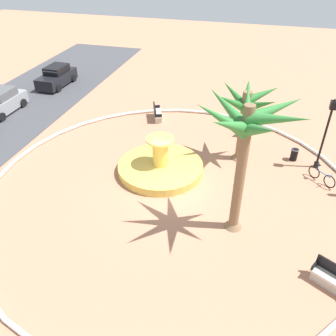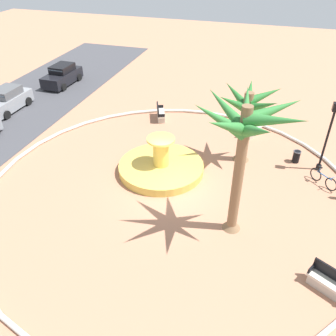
{
  "view_description": "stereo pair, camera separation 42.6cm",
  "coord_description": "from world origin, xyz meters",
  "px_view_note": "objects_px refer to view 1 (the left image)",
  "views": [
    {
      "loc": [
        -13.89,
        -3.65,
        11.16
      ],
      "look_at": [
        0.43,
        0.3,
        1.0
      ],
      "focal_mm": 37.42,
      "sensor_mm": 36.0,
      "label": 1
    },
    {
      "loc": [
        -13.77,
        -4.06,
        11.16
      ],
      "look_at": [
        0.43,
        0.3,
        1.0
      ],
      "focal_mm": 37.42,
      "sensor_mm": 36.0,
      "label": 2
    }
  ],
  "objects_px": {
    "palm_tree_near_fountain": "(246,110)",
    "lamppost": "(327,129)",
    "fountain": "(161,167)",
    "parked_car_third": "(1,102)",
    "bench_west": "(250,129)",
    "parked_car_rightmost": "(57,77)",
    "trash_bin": "(294,154)",
    "bench_east": "(157,114)",
    "bicycle_red_frame": "(322,176)",
    "bench_north": "(333,281)",
    "palm_tree_by_curb": "(246,134)"
  },
  "relations": [
    {
      "from": "bench_east",
      "to": "lamppost",
      "type": "height_order",
      "value": "lamppost"
    },
    {
      "from": "trash_bin",
      "to": "parked_car_third",
      "type": "distance_m",
      "value": 20.45
    },
    {
      "from": "lamppost",
      "to": "bicycle_red_frame",
      "type": "distance_m",
      "value": 2.53
    },
    {
      "from": "parked_car_third",
      "to": "parked_car_rightmost",
      "type": "distance_m",
      "value": 5.94
    },
    {
      "from": "parked_car_third",
      "to": "parked_car_rightmost",
      "type": "xyz_separation_m",
      "value": [
        5.84,
        -1.09,
        0.0
      ]
    },
    {
      "from": "bench_east",
      "to": "bench_west",
      "type": "height_order",
      "value": "same"
    },
    {
      "from": "fountain",
      "to": "bench_north",
      "type": "distance_m",
      "value": 10.06
    },
    {
      "from": "bench_north",
      "to": "parked_car_third",
      "type": "xyz_separation_m",
      "value": [
        9.83,
        21.62,
        0.43
      ]
    },
    {
      "from": "palm_tree_near_fountain",
      "to": "bench_north",
      "type": "distance_m",
      "value": 9.58
    },
    {
      "from": "palm_tree_near_fountain",
      "to": "lamppost",
      "type": "relative_size",
      "value": 1.06
    },
    {
      "from": "fountain",
      "to": "lamppost",
      "type": "height_order",
      "value": "lamppost"
    },
    {
      "from": "palm_tree_near_fountain",
      "to": "trash_bin",
      "type": "xyz_separation_m",
      "value": [
        0.65,
        -3.05,
        -2.71
      ]
    },
    {
      "from": "bench_north",
      "to": "lamppost",
      "type": "height_order",
      "value": "lamppost"
    },
    {
      "from": "fountain",
      "to": "trash_bin",
      "type": "relative_size",
      "value": 6.44
    },
    {
      "from": "palm_tree_near_fountain",
      "to": "parked_car_third",
      "type": "xyz_separation_m",
      "value": [
        1.69,
        17.37,
        -2.32
      ]
    },
    {
      "from": "palm_tree_by_curb",
      "to": "bicycle_red_frame",
      "type": "bearing_deg",
      "value": -41.4
    },
    {
      "from": "bench_west",
      "to": "parked_car_rightmost",
      "type": "bearing_deg",
      "value": 75.42
    },
    {
      "from": "palm_tree_by_curb",
      "to": "bench_north",
      "type": "relative_size",
      "value": 3.8
    },
    {
      "from": "bench_north",
      "to": "trash_bin",
      "type": "height_order",
      "value": "bench_north"
    },
    {
      "from": "bench_west",
      "to": "parked_car_third",
      "type": "relative_size",
      "value": 0.41
    },
    {
      "from": "palm_tree_near_fountain",
      "to": "bicycle_red_frame",
      "type": "height_order",
      "value": "palm_tree_near_fountain"
    },
    {
      "from": "palm_tree_by_curb",
      "to": "bench_west",
      "type": "relative_size",
      "value": 3.75
    },
    {
      "from": "trash_bin",
      "to": "bench_east",
      "type": "bearing_deg",
      "value": 71.89
    },
    {
      "from": "bench_east",
      "to": "lamppost",
      "type": "distance_m",
      "value": 11.18
    },
    {
      "from": "fountain",
      "to": "bench_west",
      "type": "bearing_deg",
      "value": -37.72
    },
    {
      "from": "fountain",
      "to": "parked_car_rightmost",
      "type": "xyz_separation_m",
      "value": [
        10.05,
        12.18,
        0.47
      ]
    },
    {
      "from": "palm_tree_near_fountain",
      "to": "bench_west",
      "type": "xyz_separation_m",
      "value": [
        3.21,
        -0.33,
        -2.75
      ]
    },
    {
      "from": "fountain",
      "to": "trash_bin",
      "type": "xyz_separation_m",
      "value": [
        3.17,
        -7.14,
        0.08
      ]
    },
    {
      "from": "bench_east",
      "to": "bench_north",
      "type": "xyz_separation_m",
      "value": [
        -11.79,
        -10.4,
        0.0
      ]
    },
    {
      "from": "palm_tree_by_curb",
      "to": "bicycle_red_frame",
      "type": "distance_m",
      "value": 7.59
    },
    {
      "from": "lamppost",
      "to": "bench_east",
      "type": "bearing_deg",
      "value": 71.83
    },
    {
      "from": "palm_tree_by_curb",
      "to": "bench_north",
      "type": "xyz_separation_m",
      "value": [
        -2.26,
        -3.94,
        -4.44
      ]
    },
    {
      "from": "fountain",
      "to": "bench_west",
      "type": "relative_size",
      "value": 2.83
    },
    {
      "from": "bench_east",
      "to": "parked_car_rightmost",
      "type": "xyz_separation_m",
      "value": [
        3.87,
        10.12,
        0.43
      ]
    },
    {
      "from": "palm_tree_by_curb",
      "to": "parked_car_rightmost",
      "type": "xyz_separation_m",
      "value": [
        13.41,
        16.59,
        -4.01
      ]
    },
    {
      "from": "bench_east",
      "to": "trash_bin",
      "type": "xyz_separation_m",
      "value": [
        -3.01,
        -9.2,
        0.04
      ]
    },
    {
      "from": "fountain",
      "to": "parked_car_third",
      "type": "xyz_separation_m",
      "value": [
        4.21,
        13.27,
        0.47
      ]
    },
    {
      "from": "fountain",
      "to": "bicycle_red_frame",
      "type": "distance_m",
      "value": 8.59
    },
    {
      "from": "bench_west",
      "to": "bench_north",
      "type": "relative_size",
      "value": 1.01
    },
    {
      "from": "fountain",
      "to": "bench_east",
      "type": "xyz_separation_m",
      "value": [
        6.18,
        2.06,
        0.04
      ]
    },
    {
      "from": "palm_tree_near_fountain",
      "to": "bench_east",
      "type": "height_order",
      "value": "palm_tree_near_fountain"
    },
    {
      "from": "fountain",
      "to": "bench_north",
      "type": "relative_size",
      "value": 2.87
    },
    {
      "from": "bench_west",
      "to": "bench_east",
      "type": "bearing_deg",
      "value": 86.05
    },
    {
      "from": "palm_tree_near_fountain",
      "to": "bicycle_red_frame",
      "type": "bearing_deg",
      "value": -105.79
    },
    {
      "from": "fountain",
      "to": "lamppost",
      "type": "relative_size",
      "value": 1.13
    },
    {
      "from": "trash_bin",
      "to": "palm_tree_by_curb",
      "type": "bearing_deg",
      "value": 157.26
    },
    {
      "from": "bench_west",
      "to": "lamppost",
      "type": "distance_m",
      "value": 5.37
    },
    {
      "from": "bench_north",
      "to": "trash_bin",
      "type": "xyz_separation_m",
      "value": [
        8.78,
        1.2,
        0.04
      ]
    },
    {
      "from": "bench_east",
      "to": "bench_west",
      "type": "distance_m",
      "value": 6.5
    },
    {
      "from": "lamppost",
      "to": "parked_car_third",
      "type": "xyz_separation_m",
      "value": [
        1.46,
        21.65,
        -1.66
      ]
    }
  ]
}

